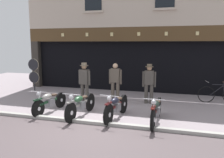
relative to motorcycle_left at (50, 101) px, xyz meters
name	(u,v)px	position (x,y,z in m)	size (l,w,h in m)	color
ground	(75,138)	(1.82, -1.78, -0.45)	(22.92, 22.00, 0.18)	gray
shop_facade	(132,56)	(1.82, 6.20, 1.33)	(11.22, 4.42, 6.45)	black
motorcycle_left	(50,101)	(0.00, 0.00, 0.00)	(0.62, 1.91, 0.89)	black
motorcycle_center_left	(81,104)	(1.29, -0.13, 0.02)	(0.62, 2.09, 0.93)	black
motorcycle_center	(116,106)	(2.52, -0.03, 0.02)	(0.62, 2.03, 0.93)	black
motorcycle_center_right	(156,110)	(3.83, -0.10, 0.02)	(0.62, 2.07, 0.93)	black
salesman_left	(84,81)	(0.72, 1.57, 0.54)	(0.55, 0.35, 1.71)	#47423D
shopkeeper_center	(115,81)	(1.91, 2.10, 0.52)	(0.56, 0.25, 1.67)	brown
salesman_right	(149,82)	(3.32, 2.26, 0.50)	(0.56, 0.34, 1.66)	#47423D
tyre_sign_pole	(34,71)	(-2.74, 3.07, 0.64)	(0.61, 0.06, 1.72)	#232328
advert_board_near	(167,57)	(3.91, 4.60, 1.43)	(0.67, 0.03, 1.08)	silver
leaning_bicycle	(219,94)	(6.16, 3.19, -0.03)	(1.71, 0.50, 0.95)	black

